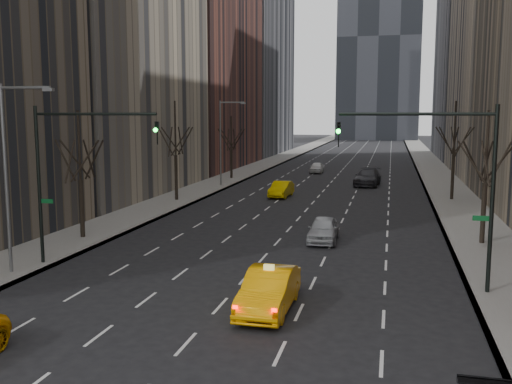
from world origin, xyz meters
The scene contains 17 objects.
sidewalk_left centered at (-12.25, 70.00, 0.07)m, with size 4.50×320.00×0.15m, color slate.
sidewalk_right centered at (12.25, 70.00, 0.07)m, with size 4.50×320.00×0.15m, color slate.
bld_left_far centered at (-21.50, 66.00, 22.00)m, with size 14.00×28.00×44.00m, color brown.
tree_lw_b centered at (-12.00, 18.00, 3.72)m, with size 3.36×3.50×7.82m.
tree_lw_c centered at (-12.00, 34.00, 4.04)m, with size 3.36×3.50×8.74m.
tree_lw_d centered at (-12.00, 52.00, 3.56)m, with size 3.36×3.50×7.36m.
tree_rw_b centered at (12.00, 22.00, 3.72)m, with size 3.36×3.50×7.82m.
tree_rw_c centered at (12.00, 40.00, 4.04)m, with size 3.36×3.50×8.74m.
traffic_mast_left centered at (-9.11, 12.00, 5.49)m, with size 6.69×0.39×8.00m.
traffic_mast_right centered at (9.11, 12.00, 5.49)m, with size 6.69×0.39×8.00m.
streetlight_near centered at (-10.84, 10.00, 5.62)m, with size 2.83×0.22×9.00m.
streetlight_far centered at (-10.84, 45.00, 5.62)m, with size 2.83×0.22×9.00m.
taxi_sedan centered at (2.04, 7.94, 0.83)m, with size 1.75×5.02×1.65m, color #FEA705.
silver_sedan_ahead centered at (2.67, 20.87, 0.74)m, with size 1.75×4.36×1.48m, color #A5A8AD.
far_taxi centered at (-3.37, 38.79, 0.73)m, with size 1.56×4.46×1.47m, color #E0B804.
far_suv_grey centered at (4.14, 49.58, 0.89)m, with size 2.48×6.11×1.77m, color #2A292E.
far_car_white centered at (-2.96, 61.61, 0.70)m, with size 1.66×4.11×1.40m, color silver.
Camera 1 is at (6.59, -13.40, 7.76)m, focal length 40.00 mm.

